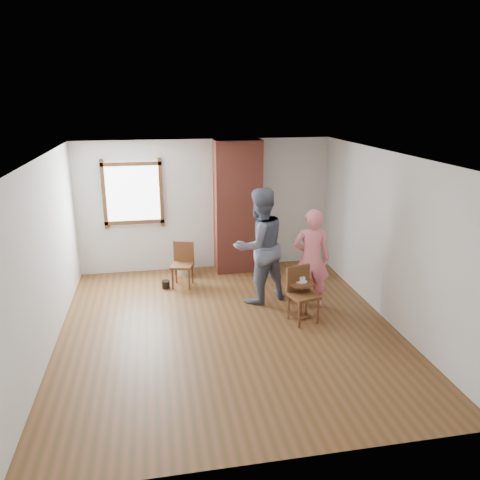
# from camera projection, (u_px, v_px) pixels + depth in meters

# --- Properties ---
(ground) EXTENTS (5.50, 5.50, 0.00)m
(ground) POSITION_uv_depth(u_px,v_px,m) (228.00, 329.00, 7.11)
(ground) COLOR brown
(ground) RESTS_ON ground
(room_shell) EXTENTS (5.04, 5.52, 2.62)m
(room_shell) POSITION_uv_depth(u_px,v_px,m) (217.00, 204.00, 7.13)
(room_shell) COLOR silver
(room_shell) RESTS_ON ground
(brick_chimney) EXTENTS (0.90, 0.50, 2.60)m
(brick_chimney) POSITION_uv_depth(u_px,v_px,m) (238.00, 207.00, 9.18)
(brick_chimney) COLOR #AD4E3D
(brick_chimney) RESTS_ON ground
(stoneware_crock) EXTENTS (0.36, 0.36, 0.45)m
(stoneware_crock) POSITION_uv_depth(u_px,v_px,m) (185.00, 263.00, 9.21)
(stoneware_crock) COLOR tan
(stoneware_crock) RESTS_ON ground
(dark_pot) EXTENTS (0.17, 0.17, 0.15)m
(dark_pot) POSITION_uv_depth(u_px,v_px,m) (166.00, 284.00, 8.58)
(dark_pot) COLOR black
(dark_pot) RESTS_ON ground
(dining_chair_left) EXTENTS (0.47, 0.47, 0.82)m
(dining_chair_left) POSITION_uv_depth(u_px,v_px,m) (183.00, 262.00, 8.63)
(dining_chair_left) COLOR brown
(dining_chair_left) RESTS_ON ground
(dining_chair_right) EXTENTS (0.49, 0.49, 0.87)m
(dining_chair_right) POSITION_uv_depth(u_px,v_px,m) (301.00, 291.00, 7.26)
(dining_chair_right) COLOR brown
(dining_chair_right) RESTS_ON ground
(side_table) EXTENTS (0.40, 0.40, 0.60)m
(side_table) POSITION_uv_depth(u_px,v_px,m) (301.00, 293.00, 7.38)
(side_table) COLOR brown
(side_table) RESTS_ON ground
(cake_plate) EXTENTS (0.18, 0.18, 0.01)m
(cake_plate) POSITION_uv_depth(u_px,v_px,m) (301.00, 281.00, 7.33)
(cake_plate) COLOR white
(cake_plate) RESTS_ON side_table
(cake_slice) EXTENTS (0.08, 0.07, 0.06)m
(cake_slice) POSITION_uv_depth(u_px,v_px,m) (302.00, 279.00, 7.32)
(cake_slice) COLOR white
(cake_slice) RESTS_ON cake_plate
(man) EXTENTS (1.16, 1.05, 1.97)m
(man) POSITION_uv_depth(u_px,v_px,m) (259.00, 246.00, 7.82)
(man) COLOR #16203E
(man) RESTS_ON ground
(person_pink) EXTENTS (0.68, 0.53, 1.68)m
(person_pink) POSITION_uv_depth(u_px,v_px,m) (311.00, 259.00, 7.63)
(person_pink) COLOR pink
(person_pink) RESTS_ON ground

